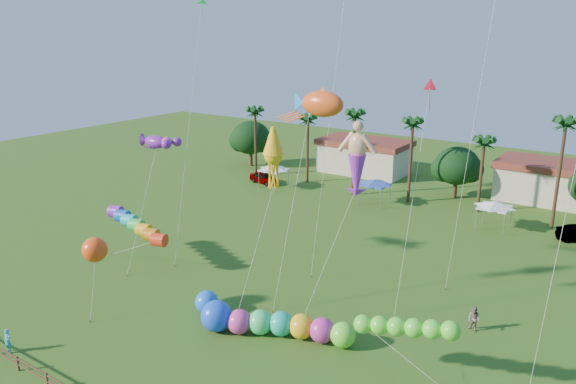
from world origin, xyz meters
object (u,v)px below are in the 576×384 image
Objects in this scene: car_a at (264,178)px; spectator_a at (8,341)px; caterpillar_inflatable at (271,324)px; spectator_b at (474,319)px; blue_ball at (207,302)px.

car_a is 43.58m from spectator_a.
caterpillar_inflatable reaches higher than car_a.
car_a is at bearing 166.59° from spectator_b.
spectator_b is 1.04× the size of blue_ball.
caterpillar_inflatable is at bearing 38.10° from spectator_a.
caterpillar_inflatable is 6.03× the size of blue_ball.
spectator_a is at bearing -121.18° from spectator_b.
blue_ball is (17.96, -31.09, 0.11)m from car_a.
caterpillar_inflatable is (-11.13, -8.37, 0.01)m from spectator_b.
blue_ball is (7.05, 11.10, 0.05)m from spectator_a.
blue_ball is at bearing -137.71° from car_a.
spectator_a is 13.15m from blue_ball.
spectator_b is at bearing 15.51° from caterpillar_inflatable.
spectator_b is at bearing -110.76° from car_a.
spectator_b reaches higher than spectator_a.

